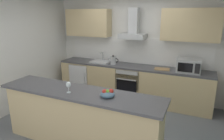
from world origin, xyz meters
TOP-DOWN VIEW (x-y plane):
  - ground at (0.00, 0.00)m, footprint 5.36×4.41m
  - wall_back at (0.00, 1.77)m, footprint 5.36×0.12m
  - wall_left at (-2.24, 0.00)m, footprint 0.12×4.41m
  - backsplash_tile at (0.00, 1.70)m, footprint 3.71×0.02m
  - counter_back at (0.00, 1.39)m, footprint 3.84×0.60m
  - counter_island at (-0.15, -0.72)m, footprint 2.76×0.64m
  - upper_cabinets at (-0.00, 1.54)m, footprint 3.79×0.32m
  - oven at (-0.00, 1.36)m, footprint 0.60×0.62m
  - refrigerator at (-1.38, 1.36)m, footprint 0.58×0.60m
  - microwave at (1.34, 1.33)m, footprint 0.50×0.38m
  - sink at (-0.83, 1.37)m, footprint 0.50×0.40m
  - kettle at (-0.46, 1.33)m, footprint 0.29×0.15m
  - range_hood at (-0.00, 1.49)m, footprint 0.62×0.45m
  - wine_glass at (-0.26, -0.83)m, footprint 0.08×0.08m
  - fruit_bowl at (0.36, -0.73)m, footprint 0.22×0.22m
  - chopping_board at (0.77, 1.34)m, footprint 0.36×0.26m

SIDE VIEW (x-z plane):
  - ground at x=0.00m, z-range -0.02..0.00m
  - refrigerator at x=-1.38m, z-range 0.00..0.85m
  - counter_back at x=0.00m, z-range 0.00..0.90m
  - oven at x=0.00m, z-range 0.06..0.86m
  - counter_island at x=-0.15m, z-range 0.01..0.96m
  - chopping_board at x=0.77m, z-range 0.90..0.92m
  - sink at x=-0.83m, z-range 0.80..1.06m
  - fruit_bowl at x=0.36m, z-range 0.94..1.07m
  - kettle at x=-0.46m, z-range 0.89..1.13m
  - microwave at x=1.34m, z-range 0.90..1.20m
  - wine_glass at x=-0.26m, z-range 0.99..1.17m
  - backsplash_tile at x=0.00m, z-range 0.90..1.56m
  - wall_back at x=0.00m, z-range 0.00..2.60m
  - wall_left at x=-2.24m, z-range 0.00..2.60m
  - range_hood at x=0.00m, z-range 1.43..2.15m
  - upper_cabinets at x=0.00m, z-range 1.56..2.26m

